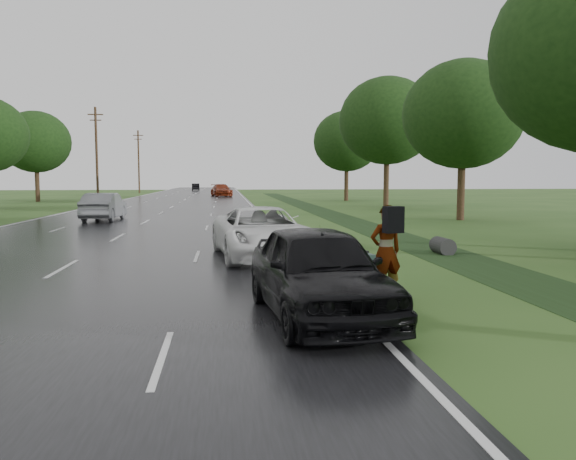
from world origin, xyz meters
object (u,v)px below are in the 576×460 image
(pedestrian, at_px, (385,250))
(silver_sedan, at_px, (104,207))
(dark_sedan, at_px, (318,271))
(white_pickup, at_px, (262,233))

(pedestrian, relative_size, silver_sedan, 0.40)
(pedestrian, bearing_deg, silver_sedan, -78.19)
(dark_sedan, relative_size, silver_sedan, 1.00)
(white_pickup, distance_m, dark_sedan, 7.46)
(silver_sedan, bearing_deg, pedestrian, 116.76)
(dark_sedan, height_order, silver_sedan, dark_sedan)
(white_pickup, distance_m, silver_sedan, 18.06)
(dark_sedan, bearing_deg, pedestrian, 38.61)
(pedestrian, distance_m, white_pickup, 6.19)
(pedestrian, bearing_deg, dark_sedan, 31.39)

